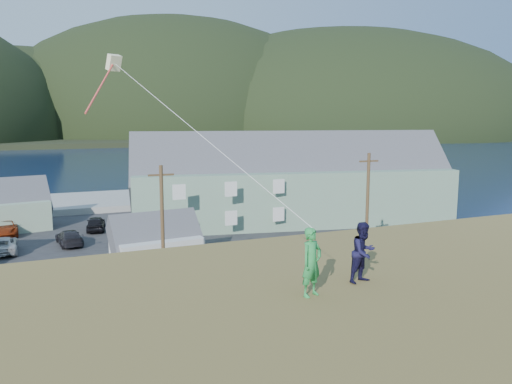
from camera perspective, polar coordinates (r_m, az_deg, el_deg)
ground at (r=31.94m, az=-9.25°, el=-12.95°), size 900.00×900.00×0.00m
grass_strip at (r=30.12m, az=-8.36°, el=-14.19°), size 110.00×8.00×0.10m
waterfront_lot at (r=47.91m, az=-13.90°, el=-5.72°), size 72.00×36.00×0.12m
wharf at (r=69.94m, az=-21.59°, el=-1.30°), size 26.00×14.00×0.90m
far_shore at (r=359.25m, az=-21.37°, el=6.22°), size 900.00×320.00×2.00m
far_hills at (r=311.43m, az=-14.61°, el=6.45°), size 760.00×265.00×143.00m
lodge at (r=55.35m, az=4.21°, el=1.31°), size 36.07×16.16×12.26m
shed_white at (r=39.17m, az=-11.35°, el=-5.77°), size 7.16×5.14×5.34m
utility_poles at (r=31.99m, az=-10.41°, el=-4.57°), size 31.20×0.24×8.95m
parked_cars at (r=51.11m, az=-24.42°, el=-4.44°), size 24.67×13.26×1.56m
kite_flyer_green at (r=12.55m, az=6.38°, el=-7.97°), size 0.74×0.61×1.74m
kite_flyer_navy at (r=13.81m, az=12.19°, el=-6.76°), size 0.94×0.81×1.66m
kite_rig at (r=18.57m, az=-15.89°, el=13.46°), size 2.44×4.37×10.03m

